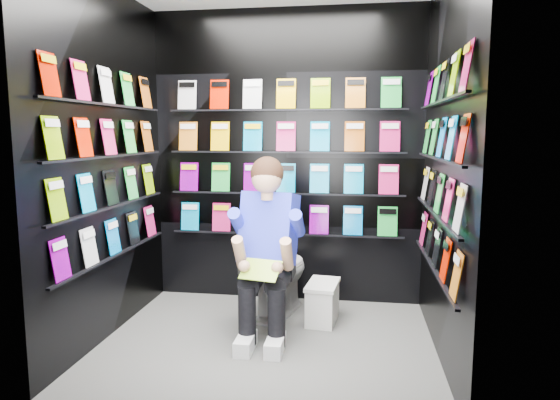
# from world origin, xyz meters

# --- Properties ---
(floor) EXTENTS (2.40, 2.40, 0.00)m
(floor) POSITION_xyz_m (0.00, 0.00, 0.00)
(floor) COLOR #5B5B58
(floor) RESTS_ON ground
(wall_back) EXTENTS (2.40, 0.04, 2.60)m
(wall_back) POSITION_xyz_m (0.00, 1.00, 1.30)
(wall_back) COLOR black
(wall_back) RESTS_ON floor
(wall_front) EXTENTS (2.40, 0.04, 2.60)m
(wall_front) POSITION_xyz_m (0.00, -1.00, 1.30)
(wall_front) COLOR black
(wall_front) RESTS_ON floor
(wall_left) EXTENTS (0.04, 2.00, 2.60)m
(wall_left) POSITION_xyz_m (-1.20, 0.00, 1.30)
(wall_left) COLOR black
(wall_left) RESTS_ON floor
(wall_right) EXTENTS (0.04, 2.00, 2.60)m
(wall_right) POSITION_xyz_m (1.20, 0.00, 1.30)
(wall_right) COLOR black
(wall_right) RESTS_ON floor
(comics_back) EXTENTS (2.10, 0.06, 1.37)m
(comics_back) POSITION_xyz_m (0.00, 0.97, 1.31)
(comics_back) COLOR red
(comics_back) RESTS_ON wall_back
(comics_left) EXTENTS (0.06, 1.70, 1.37)m
(comics_left) POSITION_xyz_m (-1.17, 0.00, 1.31)
(comics_left) COLOR red
(comics_left) RESTS_ON wall_left
(comics_right) EXTENTS (0.06, 1.70, 1.37)m
(comics_right) POSITION_xyz_m (1.17, 0.00, 1.31)
(comics_right) COLOR red
(comics_right) RESTS_ON wall_right
(toilet) EXTENTS (0.57, 0.82, 0.73)m
(toilet) POSITION_xyz_m (-0.02, 0.59, 0.37)
(toilet) COLOR white
(toilet) RESTS_ON floor
(longbox) EXTENTS (0.25, 0.41, 0.29)m
(longbox) POSITION_xyz_m (0.37, 0.47, 0.15)
(longbox) COLOR silver
(longbox) RESTS_ON floor
(longbox_lid) EXTENTS (0.28, 0.43, 0.03)m
(longbox_lid) POSITION_xyz_m (0.37, 0.47, 0.31)
(longbox_lid) COLOR silver
(longbox_lid) RESTS_ON longbox
(reader) EXTENTS (0.71, 0.90, 1.48)m
(reader) POSITION_xyz_m (-0.02, 0.21, 0.79)
(reader) COLOR #303AE1
(reader) RESTS_ON toilet
(held_comic) EXTENTS (0.30, 0.21, 0.12)m
(held_comic) POSITION_xyz_m (-0.02, -0.14, 0.58)
(held_comic) COLOR green
(held_comic) RESTS_ON reader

